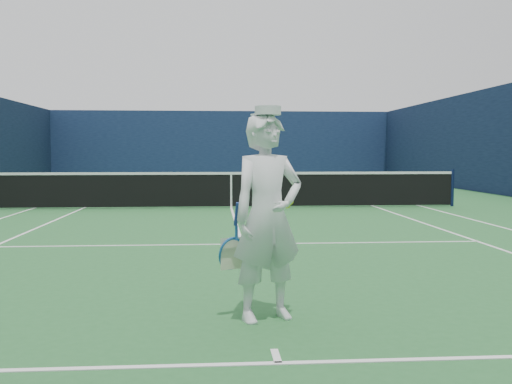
% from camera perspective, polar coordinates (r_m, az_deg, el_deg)
% --- Properties ---
extents(ground, '(80.00, 80.00, 0.00)m').
position_cam_1_polar(ground, '(16.05, -2.50, -1.58)').
color(ground, '#25632E').
rests_on(ground, ground).
extents(court_markings, '(11.03, 23.83, 0.01)m').
position_cam_1_polar(court_markings, '(16.05, -2.50, -1.57)').
color(court_markings, white).
rests_on(court_markings, ground).
extents(windscreen_fence, '(20.12, 36.12, 4.00)m').
position_cam_1_polar(windscreen_fence, '(15.98, -2.52, 5.57)').
color(windscreen_fence, '#101E3D').
rests_on(windscreen_fence, ground).
extents(tennis_net, '(12.88, 0.09, 1.07)m').
position_cam_1_polar(tennis_net, '(16.01, -2.50, 0.40)').
color(tennis_net, '#141E4C').
rests_on(tennis_net, ground).
extents(tennis_player, '(0.90, 0.69, 1.98)m').
position_cam_1_polar(tennis_player, '(5.27, 1.17, -2.47)').
color(tennis_player, white).
rests_on(tennis_player, ground).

